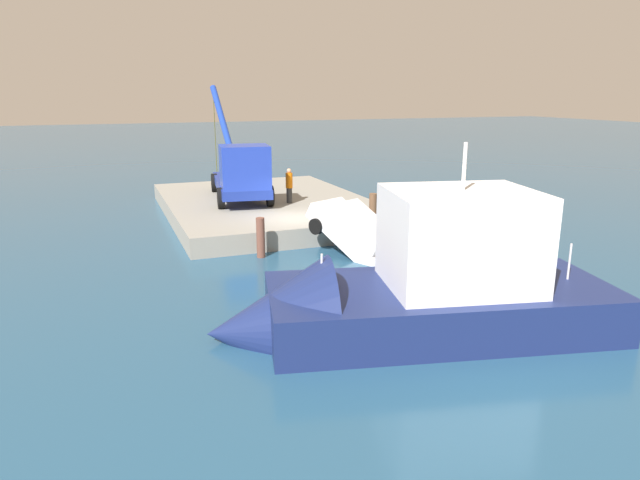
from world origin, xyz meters
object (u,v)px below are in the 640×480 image
Objects in this scene: crane_truck at (241,173)px; salvaged_car at (363,238)px; dock_worker at (289,185)px; moored_yacht at (390,307)px.

crane_truck is 8.91m from salvaged_car.
dock_worker is 0.36× the size of salvaged_car.
crane_truck is at bearing -117.64° from dock_worker.
moored_yacht is (6.81, -2.46, -0.01)m from salvaged_car.
moored_yacht is (14.03, -1.85, -1.00)m from dock_worker.
dock_worker is 14.19m from moored_yacht.
moored_yacht is at bearing 1.04° from crane_truck.
dock_worker is (1.12, 2.13, -0.56)m from crane_truck.
crane_truck is 15.23m from moored_yacht.
dock_worker is at bearing 172.47° from moored_yacht.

